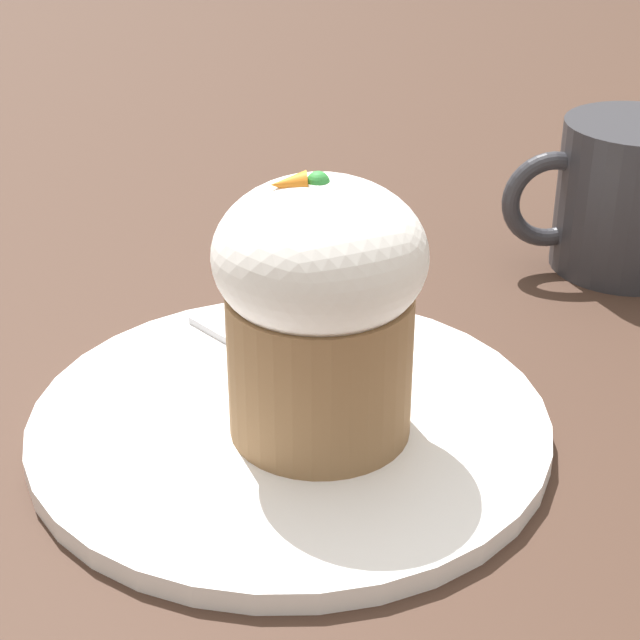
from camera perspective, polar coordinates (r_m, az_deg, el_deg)
name	(u,v)px	position (r m, az deg, el deg)	size (l,w,h in m)	color
ground_plane	(290,433)	(0.52, -1.63, -6.05)	(4.00, 4.00, 0.00)	#3D281E
dessert_plate	(290,424)	(0.51, -1.63, -5.55)	(0.25, 0.25, 0.01)	white
carrot_cake	(320,305)	(0.47, 0.00, 0.80)	(0.09, 0.09, 0.13)	olive
spoon	(290,368)	(0.54, -1.59, -2.60)	(0.08, 0.10, 0.01)	#B7B7BC
coffee_cup	(627,196)	(0.69, 16.08, 6.36)	(0.13, 0.09, 0.09)	#2D2D33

